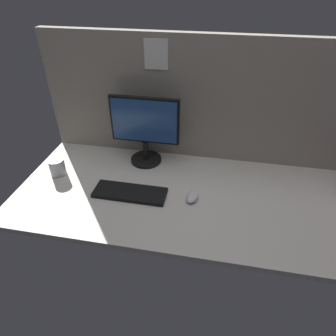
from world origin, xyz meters
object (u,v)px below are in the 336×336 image
(mouse, at_px, (192,197))
(monitor, at_px, (145,128))
(mug_steel, at_px, (57,167))
(keyboard, at_px, (130,193))

(mouse, bearing_deg, monitor, 145.60)
(monitor, relative_size, mouse, 4.09)
(monitor, xyz_separation_m, mug_steel, (-0.45, -0.23, -0.17))
(keyboard, relative_size, mug_steel, 3.84)
(mouse, bearing_deg, keyboard, -166.81)
(monitor, relative_size, mug_steel, 4.07)
(keyboard, height_order, mug_steel, mug_steel)
(monitor, height_order, keyboard, monitor)
(keyboard, distance_m, mouse, 0.32)
(mouse, relative_size, mug_steel, 1.00)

